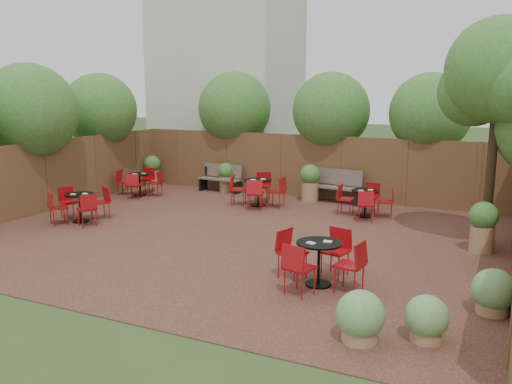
% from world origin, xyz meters
% --- Properties ---
extents(ground, '(80.00, 80.00, 0.00)m').
position_xyz_m(ground, '(0.00, 0.00, 0.00)').
color(ground, '#354F23').
rests_on(ground, ground).
extents(courtyard_paving, '(12.00, 10.00, 0.02)m').
position_xyz_m(courtyard_paving, '(0.00, 0.00, 0.01)').
color(courtyard_paving, '#3B2018').
rests_on(courtyard_paving, ground).
extents(fence_back, '(12.00, 0.08, 2.00)m').
position_xyz_m(fence_back, '(0.00, 5.00, 1.00)').
color(fence_back, brown).
rests_on(fence_back, ground).
extents(fence_left, '(0.08, 10.00, 2.00)m').
position_xyz_m(fence_left, '(-6.00, 0.00, 1.00)').
color(fence_left, brown).
rests_on(fence_left, ground).
extents(neighbour_building, '(5.00, 4.00, 8.00)m').
position_xyz_m(neighbour_building, '(-4.50, 8.00, 4.00)').
color(neighbour_building, beige).
rests_on(neighbour_building, ground).
extents(overhang_foliage, '(15.76, 10.67, 2.69)m').
position_xyz_m(overhang_foliage, '(-1.73, 2.75, 2.75)').
color(overhang_foliage, '#356B22').
rests_on(overhang_foliage, ground).
extents(courtyard_tree, '(2.51, 2.41, 4.94)m').
position_xyz_m(courtyard_tree, '(5.39, 1.69, 3.67)').
color(courtyard_tree, black).
rests_on(courtyard_tree, courtyard_paving).
extents(park_bench_left, '(1.51, 0.60, 0.91)m').
position_xyz_m(park_bench_left, '(-2.96, 4.62, 0.49)').
color(park_bench_left, brown).
rests_on(park_bench_left, courtyard_paving).
extents(park_bench_right, '(1.68, 0.74, 1.01)m').
position_xyz_m(park_bench_right, '(1.03, 4.63, 0.54)').
color(park_bench_right, brown).
rests_on(park_bench_right, courtyard_paving).
extents(bistro_tables, '(9.45, 7.09, 0.91)m').
position_xyz_m(bistro_tables, '(-0.79, 1.13, 0.46)').
color(bistro_tables, black).
rests_on(bistro_tables, courtyard_paving).
extents(planters, '(11.60, 4.15, 1.14)m').
position_xyz_m(planters, '(-0.47, 3.59, 0.60)').
color(planters, '#95714A').
rests_on(planters, courtyard_paving).
extents(low_shrubs, '(2.29, 2.48, 0.73)m').
position_xyz_m(low_shrubs, '(4.87, -3.33, 0.36)').
color(low_shrubs, '#95714A').
rests_on(low_shrubs, courtyard_paving).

